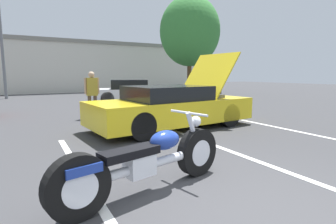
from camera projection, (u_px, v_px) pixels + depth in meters
ground_plane at (257, 220)px, 2.77m from camera, size 80.00×80.00×0.00m
parking_stripe_middle at (85, 180)px, 3.79m from camera, size 0.12×5.30×0.01m
parking_stripe_back at (233, 152)px, 5.16m from camera, size 0.12×5.30×0.01m
parking_stripe_far at (319, 136)px, 6.53m from camera, size 0.12×5.30×0.01m
far_building at (48, 65)px, 22.37m from camera, size 32.00×4.20×4.40m
light_pole at (3, 36)px, 16.01m from camera, size 1.21×0.28×6.95m
tree_background at (190, 31)px, 19.20m from camera, size 4.41×4.41×7.19m
motorcycle at (148, 162)px, 3.33m from camera, size 2.55×0.88×1.00m
show_car_hood_open at (173, 107)px, 7.49m from camera, size 4.85×2.33×2.17m
parked_car_right_row at (132, 92)px, 13.87m from camera, size 4.42×3.06×1.25m
spectator_near_motorcycle at (219, 84)px, 12.26m from camera, size 0.52×0.24×1.81m
spectator_by_show_car at (92, 91)px, 9.13m from camera, size 0.52×0.21×1.62m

